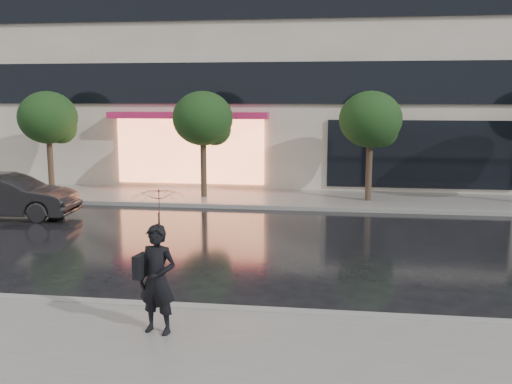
# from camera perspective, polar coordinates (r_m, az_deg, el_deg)

# --- Properties ---
(ground) EXTENTS (120.00, 120.00, 0.00)m
(ground) POSITION_cam_1_polar(r_m,az_deg,el_deg) (11.23, -1.76, -10.28)
(ground) COLOR black
(ground) RESTS_ON ground
(sidewalk_near) EXTENTS (60.00, 4.50, 0.12)m
(sidewalk_near) POSITION_cam_1_polar(r_m,az_deg,el_deg) (8.28, -5.72, -17.46)
(sidewalk_near) COLOR slate
(sidewalk_near) RESTS_ON ground
(sidewalk_far) EXTENTS (60.00, 3.50, 0.12)m
(sidewalk_far) POSITION_cam_1_polar(r_m,az_deg,el_deg) (21.07, 2.91, -0.67)
(sidewalk_far) COLOR slate
(sidewalk_far) RESTS_ON ground
(curb_near) EXTENTS (60.00, 0.25, 0.14)m
(curb_near) POSITION_cam_1_polar(r_m,az_deg,el_deg) (10.28, -2.72, -11.79)
(curb_near) COLOR gray
(curb_near) RESTS_ON ground
(curb_far) EXTENTS (60.00, 0.25, 0.14)m
(curb_far) POSITION_cam_1_polar(r_m,az_deg,el_deg) (19.35, 2.46, -1.56)
(curb_far) COLOR gray
(curb_far) RESTS_ON ground
(tree_far_west) EXTENTS (2.20, 2.20, 3.99)m
(tree_far_west) POSITION_cam_1_polar(r_m,az_deg,el_deg) (23.10, -19.93, 6.83)
(tree_far_west) COLOR #33261C
(tree_far_west) RESTS_ON ground
(tree_mid_west) EXTENTS (2.20, 2.20, 3.99)m
(tree_mid_west) POSITION_cam_1_polar(r_m,az_deg,el_deg) (20.99, -5.16, 7.13)
(tree_mid_west) COLOR #33261C
(tree_mid_west) RESTS_ON ground
(tree_mid_east) EXTENTS (2.20, 2.20, 3.99)m
(tree_mid_east) POSITION_cam_1_polar(r_m,az_deg,el_deg) (20.49, 11.54, 6.92)
(tree_mid_east) COLOR #33261C
(tree_mid_east) RESTS_ON ground
(parked_car) EXTENTS (4.27, 1.70, 1.38)m
(parked_car) POSITION_cam_1_polar(r_m,az_deg,el_deg) (19.53, -23.46, -0.40)
(parked_car) COLOR black
(parked_car) RESTS_ON ground
(pedestrian_with_umbrella) EXTENTS (0.98, 0.99, 2.32)m
(pedestrian_with_umbrella) POSITION_cam_1_polar(r_m,az_deg,el_deg) (8.95, -9.79, -5.18)
(pedestrian_with_umbrella) COLOR black
(pedestrian_with_umbrella) RESTS_ON sidewalk_near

